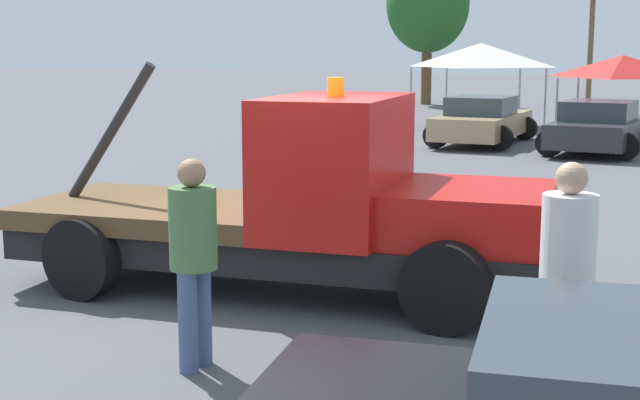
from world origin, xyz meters
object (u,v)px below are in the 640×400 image
Objects in this scene: person_at_hood at (193,249)px; tree_right at (428,5)px; parked_car_tan at (482,121)px; traffic_cone at (466,215)px; canopy_tent_red at (623,66)px; parked_car_charcoal at (599,127)px; tow_truck at (311,209)px; person_near_truck at (567,265)px; canopy_tent_white at (481,55)px.

person_at_hood is 35.87m from tree_right.
parked_car_tan is 18.00m from tree_right.
parked_car_tan is 12.29m from traffic_cone.
person_at_hood is at bearing -92.82° from traffic_cone.
canopy_tent_red is at bearing -33.63° from parked_car_tan.
tree_right is at bearing 22.93° from parked_car_tan.
tow_truck is at bearing 179.04° from parked_car_charcoal.
person_near_truck is at bearing -39.98° from tow_truck.
parked_car_tan is 1.42× the size of canopy_tent_red.
person_near_truck is at bearing -82.61° from canopy_tent_red.
canopy_tent_white reaches higher than person_at_hood.
canopy_tent_white is 4.63m from canopy_tent_red.
tow_truck is 3.64m from person_near_truck.
person_near_truck is 0.41× the size of parked_car_charcoal.
canopy_tent_red is at bearing -92.30° from person_at_hood.
canopy_tent_red is at bearing 80.09° from tow_truck.
person_at_hood is 23.12m from canopy_tent_red.
tow_truck is 20.57m from canopy_tent_red.
canopy_tent_white is at bearing 10.75° from person_near_truck.
canopy_tent_red is at bearing 4.10° from parked_car_charcoal.
canopy_tent_red reaches higher than person_near_truck.
canopy_tent_white is 12.37m from tree_right.
canopy_tent_white is at bearing 41.09° from parked_car_charcoal.
tree_right reaches higher than parked_car_tan.
parked_car_charcoal is 0.65× the size of tree_right.
tow_truck is at bearing -98.08° from traffic_cone.
person_at_hood is (-2.89, -0.70, -0.03)m from person_near_truck.
tree_right reaches higher than parked_car_charcoal.
person_at_hood is at bearing -94.13° from tow_truck.
tree_right is at bearing 34.01° from parked_car_charcoal.
parked_car_charcoal is 7.82m from canopy_tent_white.
canopy_tent_red reaches higher than person_at_hood.
person_at_hood is (0.23, -2.55, 0.10)m from tow_truck.
canopy_tent_red is at bearing -0.16° from person_near_truck.
canopy_tent_red is 16.80m from traffic_cone.
traffic_cone is (0.32, -16.69, -1.83)m from canopy_tent_red.
person_at_hood is 0.26× the size of tree_right.
tree_right is (-10.73, 16.52, 3.98)m from parked_car_charcoal.
parked_car_tan is (-2.74, 15.68, -0.28)m from tow_truck.
person_near_truck is at bearing -168.72° from person_at_hood.
tree_right reaches higher than traffic_cone.
person_near_truck reaches higher than person_at_hood.
tree_right is 12.53× the size of traffic_cone.
parked_car_tan is 1.29× the size of canopy_tent_white.
parked_car_tan reaches higher than traffic_cone.
person_near_truck is 0.27× the size of tree_right.
tow_truck is 3.36× the size of person_near_truck.
parked_car_charcoal is 8.18× the size of traffic_cone.
person_near_truck is at bearing -68.25° from tree_right.
person_near_truck is 18.50m from parked_car_tan.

